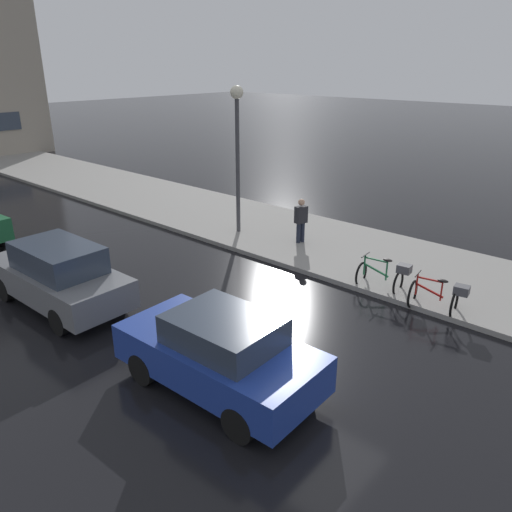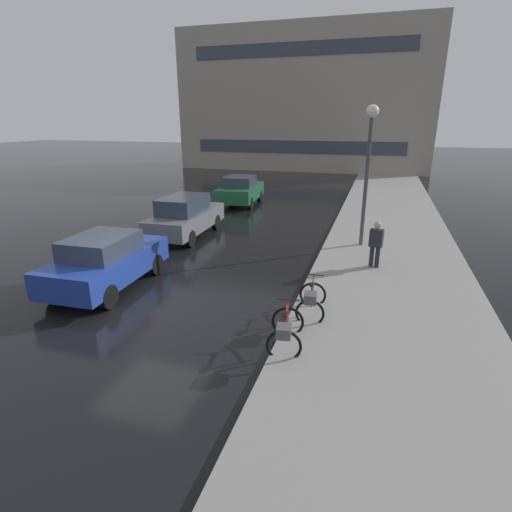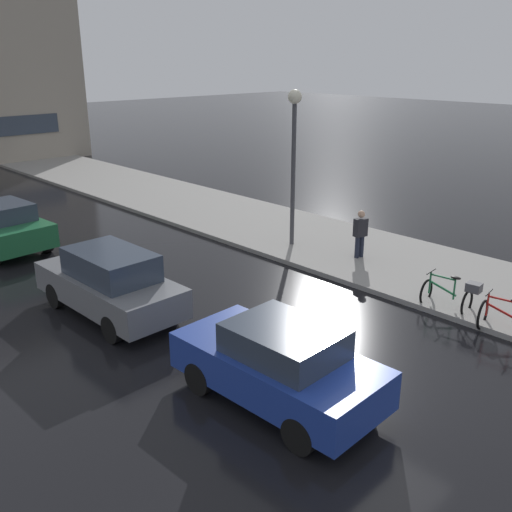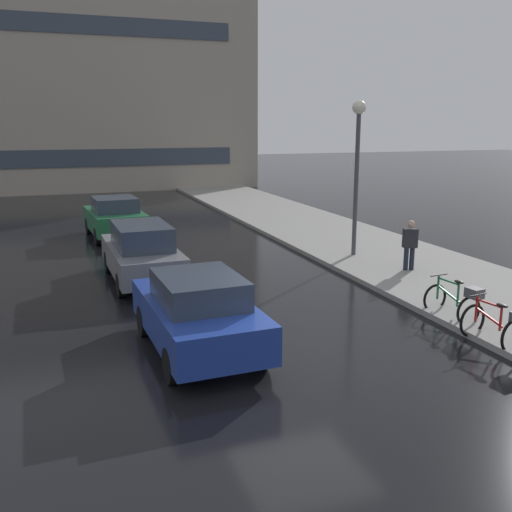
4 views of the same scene
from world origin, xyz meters
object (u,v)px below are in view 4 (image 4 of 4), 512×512
Objects in this scene: car_green at (115,217)px; streetlamp at (357,150)px; car_grey at (142,253)px; pedestrian at (410,244)px; bicycle_second at (457,300)px; car_blue at (198,312)px; bicycle_nearest at (499,325)px.

streetlamp is at bearing -42.09° from car_green.
car_grey is 7.54m from streetlamp.
streetlamp reaches higher than pedestrian.
car_grey is 2.67× the size of pedestrian.
car_blue is (-5.93, 0.25, 0.31)m from bicycle_second.
bicycle_second is 0.87× the size of pedestrian.
car_grey is (-0.25, 5.48, 0.04)m from car_blue.
pedestrian reaches higher than bicycle_second.
bicycle_nearest is 9.42m from car_grey.
streetlamp reaches higher than car_blue.
bicycle_second is at bearing -97.73° from streetlamp.
pedestrian is at bearing -77.35° from streetlamp.
bicycle_nearest is 15.33m from car_green.
car_green is at bearing 91.14° from car_blue.
car_green is at bearing 116.22° from bicycle_second.
pedestrian is at bearing 73.31° from bicycle_nearest.
car_grey reaches higher than pedestrian.
car_grey reaches higher than car_blue.
bicycle_nearest is at bearing -17.99° from car_blue.
streetlamp is (7.02, 0.47, 2.71)m from car_grey.
bicycle_nearest is 0.34× the size of car_blue.
bicycle_second is at bearing -42.84° from car_grey.
bicycle_nearest is at bearing -99.33° from bicycle_second.
car_grey reaches higher than car_green.
car_grey is 1.11× the size of car_green.
car_green reaches higher than bicycle_nearest.
streetlamp is (0.84, 6.20, 3.06)m from bicycle_second.
bicycle_second is 0.36× the size of car_green.
car_grey reaches higher than bicycle_second.
pedestrian is (7.55, -1.88, 0.07)m from car_grey.
streetlamp is (6.78, 5.95, 2.75)m from car_blue.
car_green is (-6.18, 12.54, 0.32)m from bicycle_second.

